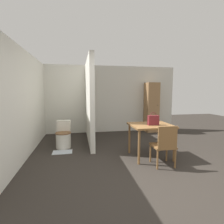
# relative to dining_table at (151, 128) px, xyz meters

# --- Properties ---
(ground_plane) EXTENTS (16.00, 16.00, 0.00)m
(ground_plane) POSITION_rel_dining_table_xyz_m (-0.61, -1.10, -0.68)
(ground_plane) COLOR #2D2823
(wall_back) EXTENTS (5.45, 0.12, 2.50)m
(wall_back) POSITION_rel_dining_table_xyz_m (-0.61, 2.85, 0.57)
(wall_back) COLOR silver
(wall_back) RESTS_ON ground_plane
(wall_left) EXTENTS (0.12, 4.89, 2.50)m
(wall_left) POSITION_rel_dining_table_xyz_m (-2.89, 0.85, 0.57)
(wall_left) COLOR silver
(wall_left) RESTS_ON ground_plane
(partition_wall) EXTENTS (0.12, 2.34, 2.50)m
(partition_wall) POSITION_rel_dining_table_xyz_m (-1.31, 1.62, 0.57)
(partition_wall) COLOR silver
(partition_wall) RESTS_ON ground_plane
(dining_table) EXTENTS (0.94, 0.83, 0.78)m
(dining_table) POSITION_rel_dining_table_xyz_m (0.00, 0.00, 0.00)
(dining_table) COLOR brown
(dining_table) RESTS_ON ground_plane
(wooden_chair) EXTENTS (0.45, 0.45, 0.87)m
(wooden_chair) POSITION_rel_dining_table_xyz_m (0.06, -0.55, -0.22)
(wooden_chair) COLOR brown
(wooden_chair) RESTS_ON ground_plane
(toilet) EXTENTS (0.42, 0.57, 0.72)m
(toilet) POSITION_rel_dining_table_xyz_m (-2.07, 1.17, -0.39)
(toilet) COLOR silver
(toilet) RESTS_ON ground_plane
(handbag) EXTENTS (0.25, 0.10, 0.29)m
(handbag) POSITION_rel_dining_table_xyz_m (0.02, -0.07, 0.21)
(handbag) COLOR maroon
(handbag) RESTS_ON dining_table
(wooden_cabinet) EXTENTS (0.47, 0.50, 1.88)m
(wooden_cabinet) POSITION_rel_dining_table_xyz_m (1.12, 2.53, 0.26)
(wooden_cabinet) COLOR #997047
(wooden_cabinet) RESTS_ON ground_plane
(bath_mat) EXTENTS (0.49, 0.32, 0.01)m
(bath_mat) POSITION_rel_dining_table_xyz_m (-2.07, 0.71, -0.68)
(bath_mat) COLOR #B2BCC6
(bath_mat) RESTS_ON ground_plane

